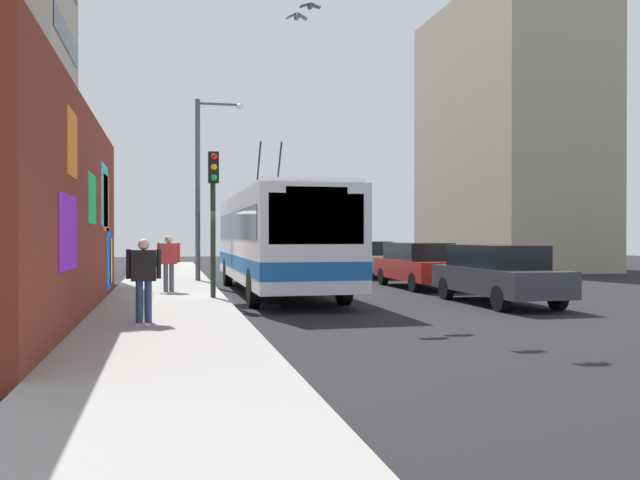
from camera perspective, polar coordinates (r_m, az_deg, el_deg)
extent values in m
plane|color=black|center=(19.19, -8.33, -5.10)|extent=(80.00, 80.00, 0.00)
cube|color=gray|center=(19.12, -13.13, -4.90)|extent=(48.00, 3.20, 0.15)
cube|color=maroon|center=(15.01, -19.88, 2.16)|extent=(13.70, 0.30, 4.61)
cube|color=yellow|center=(20.41, -17.60, -1.72)|extent=(0.88, 0.02, 1.32)
cube|color=#33D8E5|center=(18.54, -18.08, 3.66)|extent=(1.80, 0.02, 1.64)
cube|color=blue|center=(19.65, -17.78, -1.57)|extent=(1.40, 0.02, 1.74)
cube|color=green|center=(15.54, -19.06, 3.38)|extent=(1.55, 0.02, 1.11)
cube|color=#8C19D8|center=(11.93, -20.88, 0.63)|extent=(2.00, 0.02, 1.28)
cube|color=orange|center=(18.98, -17.96, 3.03)|extent=(1.63, 0.02, 1.52)
cube|color=orange|center=(12.53, -20.58, 7.78)|extent=(1.22, 0.02, 1.17)
cube|color=black|center=(32.14, -20.98, 4.94)|extent=(7.10, 0.04, 1.10)
cube|color=black|center=(32.55, -21.00, 10.56)|extent=(7.10, 0.04, 1.10)
cube|color=black|center=(33.27, -21.01, 16.00)|extent=(7.10, 0.04, 1.10)
cube|color=#9E937F|center=(39.08, 15.68, 8.69)|extent=(12.37, 6.11, 14.98)
cube|color=black|center=(40.32, 19.52, 4.01)|extent=(10.51, 0.04, 1.10)
cube|color=black|center=(40.65, 19.53, 8.52)|extent=(10.51, 0.04, 1.10)
cube|color=black|center=(41.23, 19.54, 12.92)|extent=(10.51, 0.04, 1.10)
cube|color=silver|center=(20.92, -3.78, 0.19)|extent=(11.65, 2.65, 2.62)
cube|color=silver|center=(20.96, -3.78, 3.93)|extent=(11.19, 2.44, 0.12)
cube|color=#1959A5|center=(20.94, -3.78, -1.89)|extent=(11.67, 2.67, 0.44)
cube|color=black|center=(15.23, -0.27, 1.84)|extent=(0.04, 2.25, 1.18)
cube|color=black|center=(20.93, -3.78, 1.26)|extent=(10.72, 2.68, 0.84)
cube|color=orange|center=(15.26, -0.28, 4.10)|extent=(0.06, 1.46, 0.28)
cylinder|color=black|center=(22.81, -3.62, 5.76)|extent=(1.43, 0.06, 2.00)
cylinder|color=black|center=(22.70, -5.37, 5.79)|extent=(1.43, 0.06, 2.00)
cylinder|color=black|center=(17.58, 2.07, -3.96)|extent=(1.00, 0.28, 1.00)
cylinder|color=black|center=(17.11, -5.76, -4.08)|extent=(1.00, 0.28, 1.00)
cylinder|color=black|center=(24.84, -2.41, -2.69)|extent=(1.00, 0.28, 1.00)
cylinder|color=black|center=(24.51, -7.96, -2.73)|extent=(1.00, 0.28, 1.00)
cube|color=#38383D|center=(18.22, 15.06, -3.35)|extent=(4.83, 1.73, 0.66)
cube|color=black|center=(18.28, 14.92, -1.36)|extent=(2.90, 1.56, 0.60)
cylinder|color=black|center=(17.26, 19.81, -4.66)|extent=(0.64, 0.22, 0.64)
cylinder|color=black|center=(16.49, 15.31, -4.89)|extent=(0.64, 0.22, 0.64)
cylinder|color=black|center=(20.01, 14.85, -3.96)|extent=(0.64, 0.22, 0.64)
cylinder|color=black|center=(19.34, 10.82, -4.11)|extent=(0.64, 0.22, 0.64)
cube|color=#B21E19|center=(23.37, 8.50, -2.52)|extent=(4.85, 1.74, 0.66)
cube|color=black|center=(23.44, 8.41, -0.97)|extent=(2.91, 1.56, 0.60)
cylinder|color=black|center=(22.22, 11.86, -3.52)|extent=(0.64, 0.22, 0.64)
cylinder|color=black|center=(21.62, 8.15, -3.63)|extent=(0.64, 0.22, 0.64)
cylinder|color=black|center=(25.15, 8.79, -3.07)|extent=(0.64, 0.22, 0.64)
cylinder|color=black|center=(24.63, 5.46, -3.14)|extent=(0.64, 0.22, 0.64)
cube|color=#C6B793|center=(29.17, 4.06, -1.94)|extent=(4.17, 1.76, 0.66)
cube|color=black|center=(29.23, 4.02, -0.70)|extent=(2.50, 1.59, 0.60)
cylinder|color=black|center=(28.12, 6.41, -2.70)|extent=(0.64, 0.22, 0.64)
cylinder|color=black|center=(27.64, 3.35, -2.75)|extent=(0.64, 0.22, 0.64)
cylinder|color=black|center=(30.73, 4.70, -2.44)|extent=(0.64, 0.22, 0.64)
cylinder|color=black|center=(30.29, 1.89, -2.48)|extent=(0.64, 0.22, 0.64)
cube|color=#B7B7BC|center=(34.99, 1.15, -1.55)|extent=(4.72, 1.81, 0.66)
cube|color=black|center=(35.06, 1.12, -0.52)|extent=(2.83, 1.63, 0.60)
cylinder|color=black|center=(33.71, 3.13, -2.19)|extent=(0.64, 0.22, 0.64)
cylinder|color=black|center=(33.30, 0.47, -2.22)|extent=(0.64, 0.22, 0.64)
cylinder|color=black|center=(36.71, 1.78, -1.98)|extent=(0.64, 0.22, 0.64)
cylinder|color=black|center=(36.33, -0.68, -2.00)|extent=(0.64, 0.22, 0.64)
cylinder|color=#2D3F59|center=(13.27, -14.60, -5.17)|extent=(0.14, 0.14, 0.80)
cylinder|color=#2D3F59|center=(13.27, -15.31, -5.16)|extent=(0.14, 0.14, 0.80)
cube|color=black|center=(13.22, -14.96, -2.14)|extent=(0.22, 0.47, 0.60)
cylinder|color=black|center=(13.21, -13.73, -2.01)|extent=(0.09, 0.09, 0.57)
cylinder|color=black|center=(13.23, -16.19, -2.01)|extent=(0.09, 0.09, 0.57)
sphere|color=beige|center=(13.21, -14.96, -0.36)|extent=(0.22, 0.22, 0.22)
cylinder|color=#595960|center=(20.32, -12.67, -3.20)|extent=(0.14, 0.14, 0.83)
cylinder|color=#595960|center=(20.32, -13.15, -3.20)|extent=(0.14, 0.14, 0.83)
cube|color=#BF3333|center=(20.28, -12.91, -1.15)|extent=(0.22, 0.48, 0.62)
cylinder|color=#BF3333|center=(20.29, -12.09, -1.06)|extent=(0.09, 0.09, 0.59)
cylinder|color=#BF3333|center=(20.28, -13.74, -1.07)|extent=(0.09, 0.09, 0.59)
sphere|color=tan|center=(20.28, -12.92, 0.04)|extent=(0.22, 0.22, 0.22)
cube|color=black|center=(20.29, -13.94, -1.89)|extent=(0.14, 0.10, 0.24)
cylinder|color=#2D382D|center=(18.20, -9.21, 1.32)|extent=(0.14, 0.14, 3.96)
cube|color=black|center=(18.07, -9.17, 6.19)|extent=(0.20, 0.28, 0.84)
sphere|color=red|center=(18.00, -9.15, 7.12)|extent=(0.18, 0.18, 0.18)
sphere|color=yellow|center=(17.97, -9.14, 6.23)|extent=(0.18, 0.18, 0.18)
sphere|color=green|center=(17.94, -9.14, 5.34)|extent=(0.18, 0.18, 0.18)
cylinder|color=#4C4C51|center=(25.23, -10.49, 4.27)|extent=(0.18, 0.18, 6.79)
cylinder|color=#4C4C51|center=(25.70, -8.72, 11.51)|extent=(0.10, 1.57, 0.10)
ellipsoid|color=silver|center=(25.76, -6.95, 11.37)|extent=(0.44, 0.28, 0.20)
ellipsoid|color=slate|center=(17.70, -2.02, 18.62)|extent=(0.32, 0.14, 0.12)
cube|color=slate|center=(17.73, -1.56, 18.69)|extent=(0.20, 0.25, 0.15)
cube|color=slate|center=(17.68, -2.49, 18.74)|extent=(0.20, 0.25, 0.15)
ellipsoid|color=#47474C|center=(18.57, -0.86, 19.46)|extent=(0.32, 0.14, 0.12)
cube|color=#47474C|center=(18.61, -0.41, 19.52)|extent=(0.20, 0.27, 0.11)
cube|color=#47474C|center=(18.55, -1.31, 19.57)|extent=(0.20, 0.27, 0.11)
cylinder|color=black|center=(17.26, -5.79, -5.70)|extent=(1.46, 1.46, 0.00)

